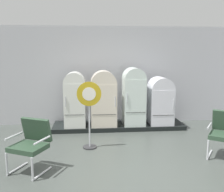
# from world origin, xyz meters

# --- Properties ---
(ground) EXTENTS (12.00, 10.00, 0.05)m
(ground) POSITION_xyz_m (0.00, 0.00, -0.03)
(ground) COLOR #424743
(back_wall) EXTENTS (11.76, 0.12, 2.96)m
(back_wall) POSITION_xyz_m (0.00, 3.66, 1.50)
(back_wall) COLOR #BCBDC2
(back_wall) RESTS_ON ground
(display_plinth) EXTENTS (3.79, 0.95, 0.12)m
(display_plinth) POSITION_xyz_m (0.00, 3.02, 0.06)
(display_plinth) COLOR black
(display_plinth) RESTS_ON ground
(refrigerator_0) EXTENTS (0.58, 0.61, 1.54)m
(refrigerator_0) POSITION_xyz_m (-1.25, 2.88, 0.94)
(refrigerator_0) COLOR white
(refrigerator_0) RESTS_ON display_plinth
(refrigerator_1) EXTENTS (0.72, 0.61, 1.57)m
(refrigerator_1) POSITION_xyz_m (-0.44, 2.88, 0.95)
(refrigerator_1) COLOR silver
(refrigerator_1) RESTS_ON display_plinth
(refrigerator_2) EXTENTS (0.60, 0.71, 1.64)m
(refrigerator_2) POSITION_xyz_m (0.42, 2.93, 1.00)
(refrigerator_2) COLOR silver
(refrigerator_2) RESTS_ON display_plinth
(refrigerator_3) EXTENTS (0.67, 0.72, 1.37)m
(refrigerator_3) POSITION_xyz_m (1.21, 2.94, 0.84)
(refrigerator_3) COLOR white
(refrigerator_3) RESTS_ON display_plinth
(armchair_left) EXTENTS (0.82, 0.83, 0.98)m
(armchair_left) POSITION_xyz_m (-1.94, 0.40, 0.56)
(armchair_left) COLOR silver
(armchair_left) RESTS_ON ground
(sign_stand) EXTENTS (0.55, 0.32, 1.56)m
(sign_stand) POSITION_xyz_m (-0.85, 1.45, 0.84)
(sign_stand) COLOR #2D2D30
(sign_stand) RESTS_ON ground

